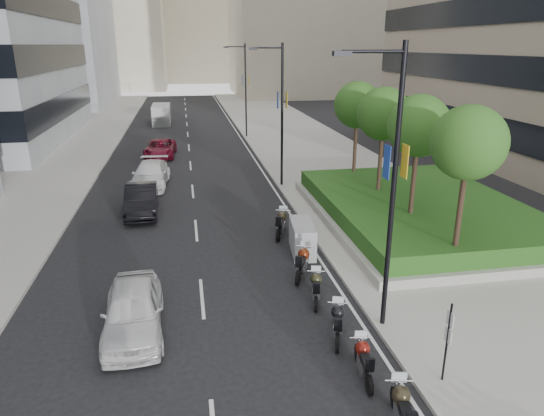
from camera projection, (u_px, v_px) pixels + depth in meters
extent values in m
plane|color=black|center=(259.00, 359.00, 14.41)|extent=(160.00, 160.00, 0.00)
cube|color=#9E9B93|center=(306.00, 147.00, 43.87)|extent=(10.00, 100.00, 0.15)
cube|color=#9E9B93|center=(62.00, 156.00, 40.34)|extent=(8.00, 100.00, 0.15)
cube|color=silver|center=(249.00, 150.00, 43.00)|extent=(0.12, 100.00, 0.01)
cube|color=silver|center=(189.00, 152.00, 42.13)|extent=(0.12, 100.00, 0.01)
cube|color=gray|center=(23.00, 1.00, 70.84)|extent=(22.00, 26.00, 30.00)
cube|color=#B7AD93|center=(97.00, 3.00, 99.18)|extent=(26.00, 24.00, 34.00)
cube|color=#B7AD93|center=(193.00, 2.00, 120.55)|extent=(30.00, 24.00, 38.00)
cube|color=#9B9991|center=(418.00, 217.00, 25.31)|extent=(10.00, 14.00, 0.40)
cube|color=#124014|center=(420.00, 206.00, 25.11)|extent=(9.40, 13.40, 0.80)
cylinder|color=#332319|center=(459.00, 217.00, 18.75)|extent=(0.22, 0.22, 4.00)
sphere|color=#1E4D18|center=(469.00, 143.00, 17.83)|extent=(2.80, 2.80, 2.80)
cylinder|color=#332319|center=(413.00, 188.00, 22.48)|extent=(0.22, 0.22, 4.00)
sphere|color=#1E4D18|center=(419.00, 126.00, 21.56)|extent=(2.80, 2.80, 2.80)
cylinder|color=#332319|center=(380.00, 168.00, 26.21)|extent=(0.22, 0.22, 4.00)
sphere|color=#1E4D18|center=(384.00, 114.00, 25.29)|extent=(2.80, 2.80, 2.80)
cylinder|color=#332319|center=(355.00, 152.00, 29.94)|extent=(0.22, 0.22, 4.00)
sphere|color=#1E4D18|center=(357.00, 105.00, 29.01)|extent=(2.80, 2.80, 2.80)
cylinder|color=black|center=(393.00, 197.00, 14.63)|extent=(0.16, 0.16, 9.00)
cylinder|color=black|center=(374.00, 51.00, 13.13)|extent=(1.80, 0.10, 0.10)
cube|color=black|center=(342.00, 53.00, 13.00)|extent=(0.50, 0.22, 0.14)
cube|color=yellow|center=(405.00, 161.00, 14.32)|extent=(0.02, 0.45, 1.00)
cube|color=#1B3B98|center=(387.00, 162.00, 14.23)|extent=(0.02, 0.45, 1.00)
cylinder|color=black|center=(282.00, 118.00, 30.48)|extent=(0.16, 0.16, 9.00)
cylinder|color=black|center=(268.00, 48.00, 28.98)|extent=(1.80, 0.10, 0.10)
cube|color=black|center=(253.00, 49.00, 28.85)|extent=(0.50, 0.22, 0.14)
cube|color=yellow|center=(287.00, 100.00, 30.17)|extent=(0.02, 0.45, 1.00)
cube|color=#1B3B98|center=(278.00, 100.00, 30.08)|extent=(0.02, 0.45, 1.00)
cylinder|color=black|center=(246.00, 92.00, 47.26)|extent=(0.16, 0.16, 9.00)
cylinder|color=black|center=(236.00, 47.00, 45.76)|extent=(1.80, 0.10, 0.10)
cube|color=black|center=(226.00, 47.00, 45.63)|extent=(0.50, 0.22, 0.14)
cube|color=yellow|center=(248.00, 80.00, 46.95)|extent=(0.02, 0.45, 1.00)
cube|color=#1B3B98|center=(243.00, 80.00, 46.86)|extent=(0.02, 0.45, 1.00)
cylinder|color=black|center=(447.00, 345.00, 12.95)|extent=(0.06, 0.06, 2.50)
cube|color=silver|center=(450.00, 319.00, 12.70)|extent=(0.02, 0.32, 0.42)
cube|color=silver|center=(448.00, 335.00, 12.86)|extent=(0.02, 0.32, 0.42)
cylinder|color=black|center=(395.00, 399.00, 12.37)|extent=(0.23, 0.60, 0.59)
cube|color=silver|center=(403.00, 416.00, 11.55)|extent=(0.44, 0.85, 0.40)
sphere|color=black|center=(401.00, 395.00, 11.74)|extent=(0.46, 0.46, 0.46)
cube|color=black|center=(407.00, 415.00, 11.19)|extent=(0.40, 0.75, 0.15)
cylinder|color=silver|center=(399.00, 381.00, 11.91)|extent=(0.70, 0.18, 0.05)
cylinder|color=black|center=(369.00, 385.00, 12.89)|extent=(0.18, 0.56, 0.55)
cylinder|color=black|center=(358.00, 353.00, 14.23)|extent=(0.18, 0.56, 0.55)
cube|color=silver|center=(364.00, 365.00, 13.47)|extent=(0.36, 0.78, 0.37)
sphere|color=maroon|center=(362.00, 348.00, 13.64)|extent=(0.42, 0.42, 0.42)
cube|color=black|center=(367.00, 362.00, 13.13)|extent=(0.33, 0.69, 0.14)
cylinder|color=silver|center=(361.00, 338.00, 13.80)|extent=(0.65, 0.13, 0.04)
cylinder|color=black|center=(337.00, 343.00, 14.68)|extent=(0.27, 0.57, 0.56)
cylinder|color=black|center=(337.00, 318.00, 16.04)|extent=(0.27, 0.57, 0.56)
cube|color=silver|center=(337.00, 327.00, 15.27)|extent=(0.49, 0.82, 0.38)
sphere|color=black|center=(338.00, 312.00, 15.44)|extent=(0.44, 0.44, 0.44)
cube|color=black|center=(338.00, 323.00, 14.92)|extent=(0.44, 0.73, 0.15)
cylinder|color=silver|center=(338.00, 303.00, 15.61)|extent=(0.65, 0.24, 0.05)
cylinder|color=black|center=(316.00, 304.00, 16.89)|extent=(0.24, 0.57, 0.56)
cylinder|color=black|center=(315.00, 285.00, 18.24)|extent=(0.24, 0.57, 0.56)
cube|color=silver|center=(316.00, 291.00, 17.48)|extent=(0.45, 0.81, 0.38)
sphere|color=#292817|center=(316.00, 279.00, 17.65)|extent=(0.43, 0.43, 0.43)
cube|color=black|center=(316.00, 288.00, 17.13)|extent=(0.41, 0.71, 0.14)
cylinder|color=silver|center=(316.00, 271.00, 17.81)|extent=(0.65, 0.21, 0.04)
cylinder|color=black|center=(298.00, 278.00, 18.74)|extent=(0.37, 0.61, 0.62)
cylinder|color=black|center=(306.00, 261.00, 20.19)|extent=(0.37, 0.61, 0.62)
cube|color=silver|center=(302.00, 266.00, 19.37)|extent=(0.63, 0.89, 0.42)
sphere|color=#5E200C|center=(304.00, 254.00, 19.55)|extent=(0.48, 0.48, 0.48)
cube|color=black|center=(301.00, 262.00, 18.99)|extent=(0.57, 0.79, 0.16)
cylinder|color=silver|center=(305.00, 247.00, 19.72)|extent=(0.69, 0.36, 0.05)
cylinder|color=black|center=(305.00, 254.00, 20.80)|extent=(0.20, 0.70, 0.69)
cylinder|color=black|center=(300.00, 238.00, 22.48)|extent=(0.20, 0.70, 0.69)
cube|color=gray|center=(302.00, 238.00, 21.52)|extent=(1.18, 2.42, 1.39)
cylinder|color=black|center=(278.00, 235.00, 22.92)|extent=(0.34, 0.63, 0.63)
cylinder|color=black|center=(284.00, 224.00, 24.42)|extent=(0.34, 0.63, 0.63)
cube|color=silver|center=(281.00, 226.00, 23.57)|extent=(0.60, 0.91, 0.43)
sphere|color=#352D1D|center=(282.00, 217.00, 23.76)|extent=(0.49, 0.49, 0.49)
cube|color=black|center=(280.00, 222.00, 23.18)|extent=(0.54, 0.81, 0.16)
cylinder|color=silver|center=(283.00, 211.00, 23.94)|extent=(0.72, 0.32, 0.05)
imported|color=silver|center=(133.00, 310.00, 15.55)|extent=(2.04, 4.68, 1.57)
imported|color=black|center=(142.00, 200.00, 26.62)|extent=(1.82, 4.86, 1.59)
imported|color=silver|center=(151.00, 175.00, 31.76)|extent=(2.58, 5.53, 1.56)
imported|color=maroon|center=(160.00, 148.00, 40.25)|extent=(2.69, 5.24, 1.42)
cube|color=silver|center=(161.00, 114.00, 56.78)|extent=(2.01, 5.28, 2.22)
cube|color=silver|center=(161.00, 122.00, 55.08)|extent=(2.01, 1.27, 1.16)
cylinder|color=black|center=(154.00, 123.00, 55.10)|extent=(0.26, 0.74, 0.74)
cylinder|color=black|center=(169.00, 123.00, 55.38)|extent=(0.26, 0.74, 0.74)
cylinder|color=black|center=(155.00, 119.00, 58.45)|extent=(0.26, 0.74, 0.74)
cylinder|color=black|center=(169.00, 119.00, 58.73)|extent=(0.26, 0.74, 0.74)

